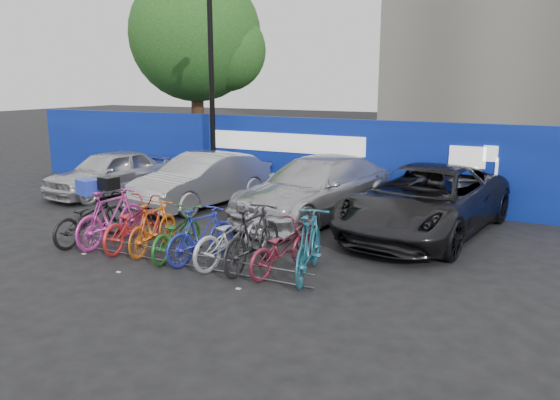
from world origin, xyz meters
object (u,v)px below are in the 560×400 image
Objects in this scene: bike_4 at (176,234)px; bike_7 at (253,237)px; bike_2 at (132,223)px; bike_1 at (111,217)px; bike_9 at (309,245)px; bike_3 at (153,227)px; car_1 at (203,180)px; car_2 at (316,188)px; bike_0 at (90,218)px; bike_8 at (282,248)px; car_3 at (425,201)px; tree at (201,38)px; bike_6 at (232,236)px; bike_rack at (180,258)px; lamppost at (212,87)px; car_0 at (109,172)px; bike_5 at (201,234)px.

bike_4 is 0.91× the size of bike_7.
bike_7 is at bearing 172.61° from bike_2.
bike_9 is (4.61, 0.07, 0.00)m from bike_1.
bike_3 reaches higher than bike_2.
car_2 is at bearing 11.78° from car_1.
bike_7 is (4.01, 0.10, 0.07)m from bike_0.
car_3 is at bearing -102.79° from bike_8.
tree is 3.73× the size of bike_6.
bike_1 is at bearing -75.27° from car_1.
tree reaches higher than car_2.
bike_rack is 2.80× the size of bike_2.
bike_7 is at bearing -179.16° from bike_1.
bike_0 is (-2.71, 0.42, 0.37)m from bike_rack.
lamppost is at bearing 122.60° from car_1.
lamppost is 7.47m from car_3.
car_3 reaches higher than bike_7.
lamppost is 3.48× the size of bike_3.
car_0 is at bearing -27.05° from bike_7.
bike_3 is at bearing -11.72° from bike_4.
bike_2 is 1.83m from bike_5.
bike_6 is at bearing -117.97° from car_3.
lamppost is 7.96m from bike_8.
car_0 is at bearing -171.32° from car_3.
bike_2 is (4.35, -3.87, -0.17)m from car_0.
bike_2 is (5.15, -10.12, -4.54)m from tree.
car_2 is at bearing -79.12° from bike_6.
bike_3 is 0.96× the size of bike_4.
bike_7 reaches higher than bike_6.
bike_6 is at bearing -39.72° from car_1.
bike_9 is (4.06, 0.03, 0.08)m from bike_2.
car_1 is 4.05m from bike_2.
car_3 is 7.50m from bike_0.
lamppost is at bearing -81.06° from bike_2.
bike_rack is 1.00× the size of car_3.
bike_3 is at bearing 13.49° from bike_8.
bike_9 reaches higher than bike_5.
bike_7 is at bearing 176.06° from bike_4.
bike_0 is (-0.16, -4.06, -0.20)m from car_1.
car_0 reaches higher than bike_4.
bike_5 reaches higher than bike_8.
bike_9 reaches higher than bike_2.
tree is 13.71m from bike_7.
car_0 is at bearing -150.17° from lamppost.
tree is 4.31× the size of bike_8.
car_1 is at bearing -163.53° from car_2.
bike_5 reaches higher than bike_rack.
lamppost is at bearing -70.35° from bike_4.
bike_rack is 2.00m from bike_8.
bike_8 is at bearing -49.32° from tree.
bike_1 is at bearing -112.03° from car_2.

